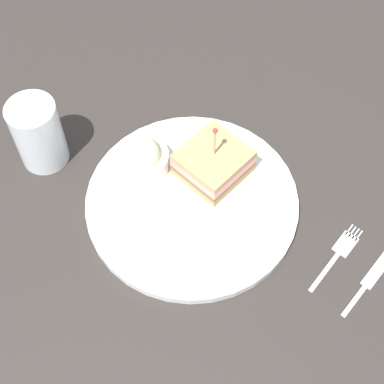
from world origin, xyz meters
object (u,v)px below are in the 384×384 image
Objects in this scene: coleslaw_bowl at (143,157)px; drink_glass at (39,136)px; plate at (192,202)px; fork at (340,251)px; knife at (372,278)px; sandwich_half_center at (213,163)px.

drink_glass reaches higher than coleslaw_bowl.
plate reaches higher than fork.
plate is 25.98cm from knife.
plate is 3.03× the size of fork.
drink_glass is at bearing -110.32° from coleslaw_bowl.
sandwich_half_center reaches higher than plate.
knife is at bearing 54.39° from plate.
coleslaw_bowl reaches higher than plate.
coleslaw_bowl is 0.73× the size of knife.
sandwich_half_center reaches higher than coleslaw_bowl.
coleslaw_bowl is at bearing 69.68° from drink_glass.
sandwich_half_center is 1.11× the size of drink_glass.
drink_glass is at bearing -108.54° from sandwich_half_center.
coleslaw_bowl reaches higher than fork.
fork is (10.70, 18.26, -0.50)cm from plate.
fork is (22.76, 38.10, -4.66)cm from drink_glass.
knife is at bearing 42.00° from sandwich_half_center.
plate is at bearing -42.42° from sandwich_half_center.
drink_glass is at bearing -121.28° from plate.
coleslaw_bowl is 14.98cm from drink_glass.
sandwich_half_center is at bearing 137.58° from plate.
fork is at bearing 53.92° from coleslaw_bowl.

